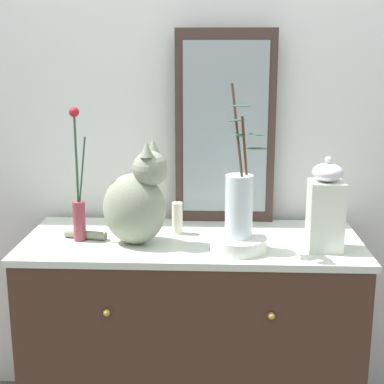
{
  "coord_description": "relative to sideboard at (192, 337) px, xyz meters",
  "views": [
    {
      "loc": [
        0.09,
        -2.03,
        1.48
      ],
      "look_at": [
        0.0,
        0.0,
        0.99
      ],
      "focal_mm": 53.24,
      "sensor_mm": 36.0,
      "label": 1
    }
  ],
  "objects": [
    {
      "name": "wall_back",
      "position": [
        0.0,
        0.34,
        0.89
      ],
      "size": [
        4.4,
        0.08,
        2.6
      ],
      "primitive_type": "cube",
      "color": "silver",
      "rests_on": "ground_plane"
    },
    {
      "name": "sideboard",
      "position": [
        0.0,
        0.0,
        0.0
      ],
      "size": [
        1.26,
        0.55,
        0.81
      ],
      "color": "#40291D",
      "rests_on": "ground_plane"
    },
    {
      "name": "mirror_leaning",
      "position": [
        0.12,
        0.24,
        0.79
      ],
      "size": [
        0.4,
        0.03,
        0.77
      ],
      "color": "#3D2A24",
      "rests_on": "sideboard"
    },
    {
      "name": "cat_sitting",
      "position": [
        -0.2,
        -0.06,
        0.56
      ],
      "size": [
        0.41,
        0.22,
        0.39
      ],
      "color": "gray",
      "rests_on": "sideboard"
    },
    {
      "name": "vase_slim_green",
      "position": [
        -0.41,
        -0.04,
        0.54
      ],
      "size": [
        0.06,
        0.05,
        0.49
      ],
      "color": "brown",
      "rests_on": "sideboard"
    },
    {
      "name": "bowl_porcelain",
      "position": [
        0.17,
        -0.12,
        0.43
      ],
      "size": [
        0.2,
        0.2,
        0.05
      ],
      "primitive_type": "cylinder",
      "color": "silver",
      "rests_on": "sideboard"
    },
    {
      "name": "vase_glass_clear",
      "position": [
        0.17,
        -0.12,
        0.58
      ],
      "size": [
        0.14,
        0.15,
        0.53
      ],
      "color": "silver",
      "rests_on": "bowl_porcelain"
    },
    {
      "name": "jar_lidded_porcelain",
      "position": [
        0.47,
        -0.1,
        0.55
      ],
      "size": [
        0.12,
        0.12,
        0.33
      ],
      "color": "silver",
      "rests_on": "sideboard"
    },
    {
      "name": "candle_pillar",
      "position": [
        -0.06,
        0.06,
        0.47
      ],
      "size": [
        0.04,
        0.04,
        0.13
      ],
      "color": "beige",
      "rests_on": "sideboard"
    }
  ]
}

